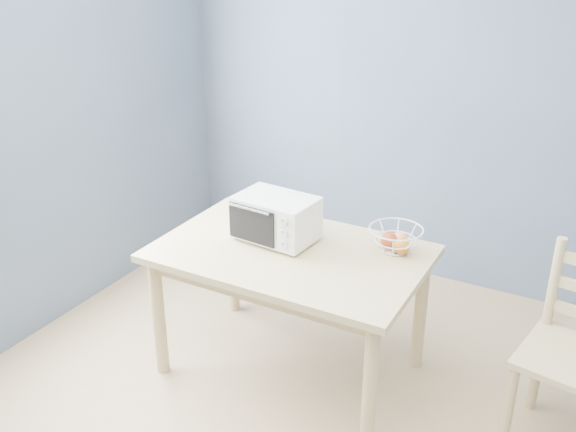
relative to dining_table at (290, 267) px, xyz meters
The scene contains 4 objects.
room 1.13m from the dining_table, 61.29° to the right, with size 4.01×4.51×2.61m.
dining_table is the anchor object (origin of this frame).
toaster_oven 0.28m from the dining_table, 152.79° to the left, with size 0.45×0.33×0.25m.
fruit_basket 0.58m from the dining_table, 28.10° to the left, with size 0.34×0.34×0.13m.
Camera 1 is at (0.99, -1.84, 2.28)m, focal length 40.00 mm.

